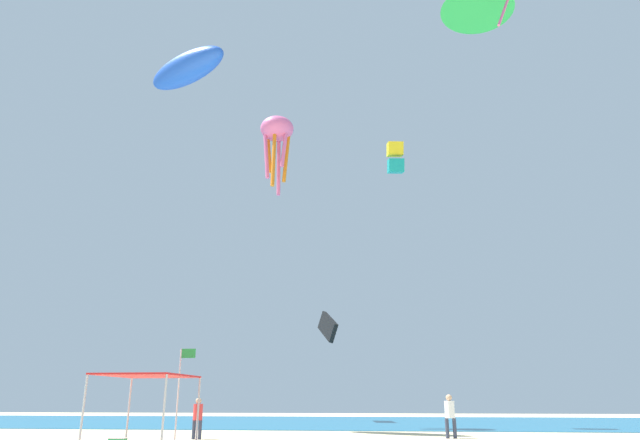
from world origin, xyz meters
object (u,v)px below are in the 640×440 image
(canopy_tent, at_px, (148,378))
(banner_flag, at_px, (180,386))
(person_leftmost, at_px, (198,415))
(kite_octopus_pink, at_px, (277,133))
(person_near_tent, at_px, (450,412))
(kite_inflatable_blue, at_px, (187,68))
(kite_parafoil_black, at_px, (328,327))
(kite_delta_green, at_px, (477,5))
(kite_box_yellow, at_px, (395,158))

(canopy_tent, xyz_separation_m, banner_flag, (0.44, 2.07, -0.21))
(person_leftmost, bearing_deg, kite_octopus_pink, 96.90)
(person_near_tent, bearing_deg, banner_flag, 21.10)
(kite_octopus_pink, relative_size, kite_inflatable_blue, 0.82)
(banner_flag, bearing_deg, person_leftmost, 97.47)
(banner_flag, bearing_deg, kite_parafoil_black, 82.92)
(person_near_tent, height_order, banner_flag, banner_flag)
(kite_parafoil_black, distance_m, kite_inflatable_blue, 22.55)
(kite_octopus_pink, bearing_deg, kite_delta_green, -10.92)
(person_near_tent, relative_size, kite_inflatable_blue, 0.27)
(kite_box_yellow, height_order, kite_inflatable_blue, kite_inflatable_blue)
(kite_box_yellow, bearing_deg, kite_parafoil_black, 114.60)
(person_leftmost, relative_size, kite_octopus_pink, 0.31)
(canopy_tent, height_order, kite_octopus_pink, kite_octopus_pink)
(banner_flag, height_order, kite_inflatable_blue, kite_inflatable_blue)
(banner_flag, bearing_deg, person_near_tent, 28.07)
(kite_parafoil_black, relative_size, kite_inflatable_blue, 0.71)
(person_leftmost, distance_m, banner_flag, 3.87)
(person_near_tent, height_order, person_leftmost, person_near_tent)
(person_leftmost, distance_m, kite_box_yellow, 22.49)
(canopy_tent, distance_m, person_leftmost, 5.90)
(person_near_tent, bearing_deg, kite_inflatable_blue, -22.72)
(person_near_tent, height_order, kite_delta_green, kite_delta_green)
(kite_octopus_pink, bearing_deg, kite_inflatable_blue, -110.36)
(person_leftmost, bearing_deg, kite_delta_green, 6.54)
(canopy_tent, height_order, kite_delta_green, kite_delta_green)
(person_leftmost, distance_m, kite_octopus_pink, 21.42)
(person_leftmost, height_order, kite_delta_green, kite_delta_green)
(person_near_tent, distance_m, kite_parafoil_black, 21.03)
(person_leftmost, bearing_deg, kite_inflatable_blue, 137.50)
(banner_flag, distance_m, kite_inflatable_blue, 23.47)
(banner_flag, xyz_separation_m, kite_delta_green, (12.83, 2.25, 17.90))
(banner_flag, distance_m, kite_box_yellow, 23.64)
(banner_flag, distance_m, kite_octopus_pink, 22.51)
(kite_octopus_pink, bearing_deg, person_leftmost, -62.87)
(kite_parafoil_black, distance_m, kite_delta_green, 27.28)
(kite_delta_green, bearing_deg, person_near_tent, -8.18)
(canopy_tent, bearing_deg, kite_octopus_pink, 86.46)
(person_near_tent, distance_m, kite_delta_green, 19.37)
(kite_octopus_pink, relative_size, kite_parafoil_black, 1.15)
(person_leftmost, xyz_separation_m, banner_flag, (0.48, -3.67, 1.12))
(canopy_tent, relative_size, kite_inflatable_blue, 0.49)
(canopy_tent, height_order, person_leftmost, canopy_tent)
(canopy_tent, height_order, kite_inflatable_blue, kite_inflatable_blue)
(person_near_tent, xyz_separation_m, kite_box_yellow, (-1.68, 9.61, 16.80))
(canopy_tent, distance_m, kite_box_yellow, 25.05)
(person_leftmost, height_order, kite_parafoil_black, kite_parafoil_black)
(person_leftmost, height_order, banner_flag, banner_flag)
(canopy_tent, xyz_separation_m, kite_delta_green, (13.26, 4.32, 17.69))
(canopy_tent, relative_size, person_near_tent, 1.79)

